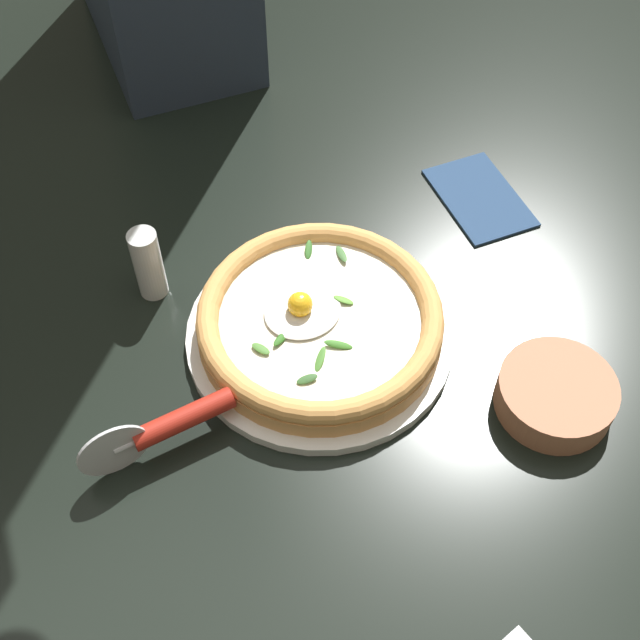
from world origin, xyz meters
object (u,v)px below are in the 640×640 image
(side_bowl, at_px, (556,395))
(pizza_cutter, at_px, (167,426))
(pepper_shaker, at_px, (148,264))
(pizza, at_px, (320,320))
(folded_napkin, at_px, (480,196))

(side_bowl, distance_m, pizza_cutter, 0.39)
(pizza_cutter, bearing_deg, pepper_shaker, -107.12)
(pizza, bearing_deg, side_bowl, 131.68)
(pizza, relative_size, pepper_shaker, 2.89)
(pizza_cutter, xyz_separation_m, folded_napkin, (-0.47, -0.13, -0.03))
(pizza_cutter, height_order, pepper_shaker, pepper_shaker)
(pizza, height_order, pepper_shaker, pepper_shaker)
(folded_napkin, height_order, pepper_shaker, pepper_shaker)
(pizza, xyz_separation_m, side_bowl, (-0.17, 0.19, -0.01))
(side_bowl, distance_m, folded_napkin, 0.30)
(side_bowl, bearing_deg, folded_napkin, -111.29)
(pizza_cutter, bearing_deg, pizza, -167.12)
(pepper_shaker, bearing_deg, side_bowl, 131.59)
(pizza, height_order, folded_napkin, pizza)
(pizza, bearing_deg, folded_napkin, -161.71)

